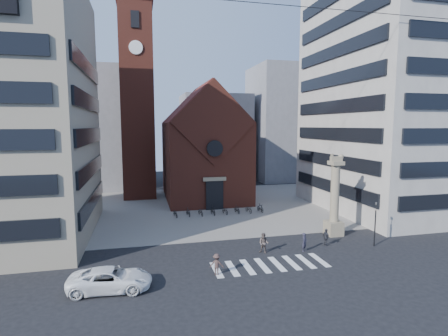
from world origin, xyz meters
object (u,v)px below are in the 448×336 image
Objects in this scene: pedestrian_2 at (326,237)px; scooter_0 at (175,213)px; traffic_light at (375,223)px; pedestrian_1 at (264,243)px; pedestrian_0 at (304,242)px; white_car at (110,279)px; lion_column at (335,203)px.

scooter_0 is at bearing 35.38° from pedestrian_2.
pedestrian_1 is at bearing 176.49° from traffic_light.
traffic_light is at bearing -39.85° from pedestrian_0.
white_car is 3.13× the size of scooter_0.
lion_column is at bearing -2.30° from pedestrian_0.
lion_column is 19.42m from scooter_0.
pedestrian_2 is at bearing 165.27° from traffic_light.
pedestrian_0 is at bearing -72.28° from white_car.
white_car is 3.28× the size of pedestrian_0.
pedestrian_2 reaches higher than scooter_0.
traffic_light is at bearing 35.05° from pedestrian_1.
white_car is 3.44× the size of pedestrian_2.
lion_column is at bearing -49.39° from pedestrian_2.
scooter_0 is (-13.16, 13.94, -0.30)m from pedestrian_2.
pedestrian_0 is (-5.24, -3.76, -2.58)m from lion_column.
traffic_light is 11.14m from pedestrian_1.
traffic_light is 24.34m from white_car.
pedestrian_1 is 6.58m from pedestrian_2.
lion_column is at bearing 116.46° from traffic_light.
traffic_light is 4.86m from pedestrian_2.
pedestrian_0 is at bearing -144.33° from lion_column.
lion_column is 1.51× the size of white_car.
white_car is at bearing -160.83° from lion_column.
pedestrian_0 is at bearing 31.97° from pedestrian_1.
traffic_light is 7.37m from pedestrian_0.
pedestrian_1 is 1.12× the size of pedestrian_2.
lion_column reaches higher than pedestrian_1.
scooter_0 is (-10.41, 14.88, -0.34)m from pedestrian_0.
pedestrian_2 reaches higher than white_car.
pedestrian_0 is 0.93× the size of pedestrian_1.
traffic_light is at bearing -76.69° from white_car.
pedestrian_1 is 15.88m from scooter_0.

